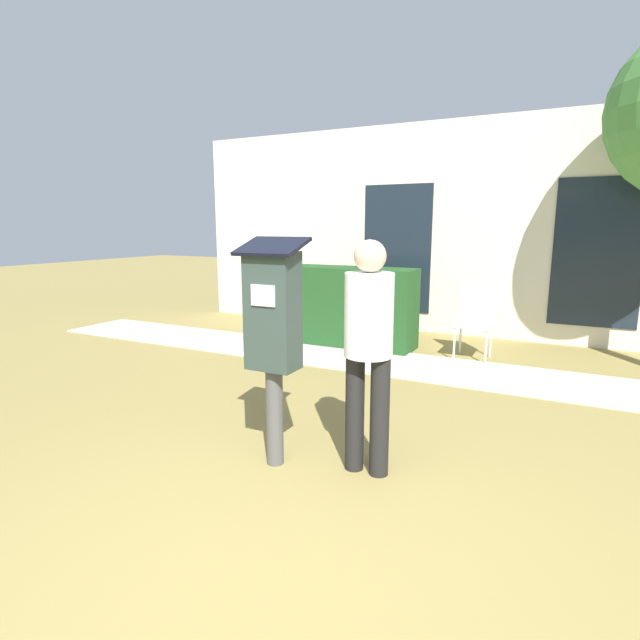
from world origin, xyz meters
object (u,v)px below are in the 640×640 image
at_px(outdoor_chair_left, 372,311).
at_px(person_standing, 368,340).
at_px(outdoor_chair_middle, 475,317).
at_px(parking_meter, 273,323).

bearing_deg(outdoor_chair_left, person_standing, -52.13).
bearing_deg(person_standing, outdoor_chair_middle, 63.12).
relative_size(parking_meter, outdoor_chair_left, 1.77).
xyz_separation_m(parking_meter, outdoor_chair_left, (-0.62, 3.47, -0.49)).
bearing_deg(parking_meter, outdoor_chair_middle, 78.85).
bearing_deg(outdoor_chair_middle, person_standing, -99.60).
distance_m(person_standing, outdoor_chair_middle, 3.49).
relative_size(person_standing, outdoor_chair_left, 1.76).
bearing_deg(outdoor_chair_middle, outdoor_chair_left, 179.27).
bearing_deg(person_standing, outdoor_chair_left, 85.39).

